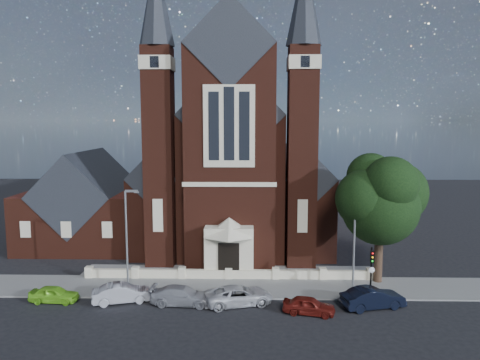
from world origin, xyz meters
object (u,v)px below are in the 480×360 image
(street_lamp_left, at_px, (128,233))
(car_dark_red, at_px, (309,306))
(traffic_signal, at_px, (372,266))
(car_navy, at_px, (373,298))
(car_silver_a, at_px, (122,293))
(car_white_suv, at_px, (239,295))
(street_lamp_right, at_px, (356,235))
(car_lime_van, at_px, (54,294))
(car_silver_b, at_px, (182,296))
(parish_hall, at_px, (87,208))
(church, at_px, (235,166))
(street_tree, at_px, (383,201))

(street_lamp_left, distance_m, car_dark_red, 15.11)
(traffic_signal, bearing_deg, car_navy, -99.75)
(car_silver_a, bearing_deg, car_navy, -108.64)
(car_silver_a, height_order, car_white_suv, car_silver_a)
(street_lamp_right, xyz_separation_m, car_navy, (0.59, -3.43, -3.84))
(car_navy, bearing_deg, car_lime_van, 73.16)
(car_silver_b, bearing_deg, car_white_suv, -83.58)
(car_lime_van, height_order, car_dark_red, car_dark_red)
(street_lamp_left, bearing_deg, parish_hall, 120.02)
(church, xyz_separation_m, car_dark_red, (5.94, -23.50, -7.56))
(street_lamp_right, height_order, car_navy, street_lamp_right)
(car_silver_a, relative_size, car_silver_b, 0.92)
(street_lamp_left, height_order, car_white_suv, street_lamp_left)
(street_lamp_right, bearing_deg, car_silver_b, -167.08)
(car_silver_b, bearing_deg, car_navy, -86.58)
(car_silver_a, bearing_deg, traffic_signal, -102.93)
(street_lamp_right, bearing_deg, car_navy, -80.23)
(church, height_order, parish_hall, church)
(street_tree, bearing_deg, car_silver_a, -167.67)
(car_dark_red, bearing_deg, traffic_signal, -46.76)
(street_lamp_left, relative_size, car_white_suv, 1.62)
(church, relative_size, car_white_suv, 6.97)
(car_lime_van, relative_size, car_silver_b, 0.77)
(car_lime_van, bearing_deg, street_lamp_right, -79.73)
(traffic_signal, distance_m, car_dark_red, 6.20)
(car_navy, bearing_deg, car_silver_b, 73.15)
(church, height_order, street_lamp_right, church)
(street_lamp_left, xyz_separation_m, car_silver_b, (4.72, -3.05, -3.92))
(car_white_suv, bearing_deg, car_navy, -107.86)
(car_lime_van, bearing_deg, car_silver_a, -86.07)
(street_lamp_left, height_order, car_navy, street_lamp_left)
(car_silver_b, distance_m, car_white_suv, 4.19)
(car_silver_a, bearing_deg, car_lime_van, 74.13)
(church, distance_m, car_dark_red, 25.39)
(street_tree, xyz_separation_m, car_silver_b, (-15.79, -4.76, -6.28))
(car_silver_a, distance_m, car_navy, 18.42)
(street_lamp_left, xyz_separation_m, car_dark_red, (13.85, -4.56, -3.98))
(street_lamp_left, bearing_deg, traffic_signal, -4.76)
(traffic_signal, xyz_separation_m, car_lime_van, (-23.82, -1.21, -1.97))
(parish_hall, bearing_deg, street_lamp_left, -59.98)
(street_lamp_left, relative_size, car_lime_van, 2.25)
(traffic_signal, xyz_separation_m, car_navy, (-0.32, -1.86, -1.82))
(car_dark_red, bearing_deg, car_white_suv, 84.60)
(street_lamp_right, relative_size, traffic_signal, 2.02)
(car_white_suv, bearing_deg, church, -12.36)
(street_lamp_left, xyz_separation_m, traffic_signal, (18.91, -1.57, -2.02))
(street_lamp_left, relative_size, car_silver_a, 1.87)
(parish_hall, distance_m, street_lamp_left, 16.18)
(street_lamp_right, distance_m, car_silver_a, 18.44)
(traffic_signal, xyz_separation_m, car_white_suv, (-10.00, -1.37, -1.89))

